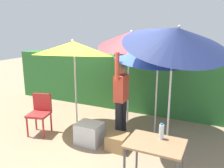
{
  "coord_description": "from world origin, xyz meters",
  "views": [
    {
      "loc": [
        2.23,
        -4.36,
        2.37
      ],
      "look_at": [
        0.0,
        0.3,
        1.1
      ],
      "focal_mm": 37.87,
      "sensor_mm": 36.0,
      "label": 1
    }
  ],
  "objects_px": {
    "folding_table": "(155,149)",
    "bottle_water": "(161,132)",
    "umbrella_yellow": "(176,37)",
    "cooler_box": "(89,133)",
    "umbrella_navy": "(160,47)",
    "umbrella_orange": "(73,49)",
    "person_vendor": "(121,96)",
    "umbrella_rainbow": "(130,38)",
    "crate_cardboard": "(118,142)",
    "chair_plastic": "(40,111)"
  },
  "relations": [
    {
      "from": "umbrella_navy",
      "to": "folding_table",
      "type": "height_order",
      "value": "umbrella_navy"
    },
    {
      "from": "umbrella_orange",
      "to": "crate_cardboard",
      "type": "height_order",
      "value": "umbrella_orange"
    },
    {
      "from": "chair_plastic",
      "to": "folding_table",
      "type": "xyz_separation_m",
      "value": [
        2.86,
        -0.82,
        0.17
      ]
    },
    {
      "from": "folding_table",
      "to": "umbrella_yellow",
      "type": "bearing_deg",
      "value": 91.87
    },
    {
      "from": "umbrella_navy",
      "to": "folding_table",
      "type": "distance_m",
      "value": 2.39
    },
    {
      "from": "person_vendor",
      "to": "bottle_water",
      "type": "bearing_deg",
      "value": -47.32
    },
    {
      "from": "umbrella_yellow",
      "to": "umbrella_orange",
      "type": "bearing_deg",
      "value": 177.25
    },
    {
      "from": "umbrella_rainbow",
      "to": "cooler_box",
      "type": "xyz_separation_m",
      "value": [
        -0.33,
        -1.37,
        -1.88
      ]
    },
    {
      "from": "umbrella_orange",
      "to": "person_vendor",
      "type": "height_order",
      "value": "umbrella_orange"
    },
    {
      "from": "umbrella_rainbow",
      "to": "bottle_water",
      "type": "xyz_separation_m",
      "value": [
        1.32,
        -2.09,
        -1.2
      ]
    },
    {
      "from": "crate_cardboard",
      "to": "umbrella_rainbow",
      "type": "bearing_deg",
      "value": 102.65
    },
    {
      "from": "umbrella_yellow",
      "to": "umbrella_navy",
      "type": "xyz_separation_m",
      "value": [
        -0.46,
        0.75,
        -0.25
      ]
    },
    {
      "from": "umbrella_navy",
      "to": "bottle_water",
      "type": "xyz_separation_m",
      "value": [
        0.54,
        -1.82,
        -1.04
      ]
    },
    {
      "from": "umbrella_navy",
      "to": "bottle_water",
      "type": "bearing_deg",
      "value": -73.45
    },
    {
      "from": "chair_plastic",
      "to": "cooler_box",
      "type": "distance_m",
      "value": 1.28
    },
    {
      "from": "person_vendor",
      "to": "umbrella_orange",
      "type": "bearing_deg",
      "value": -174.03
    },
    {
      "from": "umbrella_orange",
      "to": "chair_plastic",
      "type": "relative_size",
      "value": 2.44
    },
    {
      "from": "umbrella_orange",
      "to": "cooler_box",
      "type": "xyz_separation_m",
      "value": [
        0.63,
        -0.46,
        -1.67
      ]
    },
    {
      "from": "umbrella_orange",
      "to": "umbrella_yellow",
      "type": "height_order",
      "value": "umbrella_yellow"
    },
    {
      "from": "crate_cardboard",
      "to": "person_vendor",
      "type": "bearing_deg",
      "value": 107.3
    },
    {
      "from": "umbrella_yellow",
      "to": "crate_cardboard",
      "type": "bearing_deg",
      "value": -160.22
    },
    {
      "from": "umbrella_rainbow",
      "to": "crate_cardboard",
      "type": "xyz_separation_m",
      "value": [
        0.3,
        -1.36,
        -1.95
      ]
    },
    {
      "from": "umbrella_orange",
      "to": "bottle_water",
      "type": "height_order",
      "value": "umbrella_orange"
    },
    {
      "from": "chair_plastic",
      "to": "person_vendor",
      "type": "bearing_deg",
      "value": 19.86
    },
    {
      "from": "umbrella_navy",
      "to": "bottle_water",
      "type": "distance_m",
      "value": 2.17
    },
    {
      "from": "umbrella_rainbow",
      "to": "umbrella_yellow",
      "type": "bearing_deg",
      "value": -39.37
    },
    {
      "from": "umbrella_orange",
      "to": "cooler_box",
      "type": "bearing_deg",
      "value": -35.77
    },
    {
      "from": "person_vendor",
      "to": "cooler_box",
      "type": "bearing_deg",
      "value": -129.06
    },
    {
      "from": "chair_plastic",
      "to": "cooler_box",
      "type": "xyz_separation_m",
      "value": [
        1.25,
        0.05,
        -0.29
      ]
    },
    {
      "from": "umbrella_navy",
      "to": "cooler_box",
      "type": "bearing_deg",
      "value": -135.31
    },
    {
      "from": "person_vendor",
      "to": "crate_cardboard",
      "type": "bearing_deg",
      "value": -72.7
    },
    {
      "from": "umbrella_rainbow",
      "to": "chair_plastic",
      "type": "bearing_deg",
      "value": -138.11
    },
    {
      "from": "umbrella_rainbow",
      "to": "umbrella_yellow",
      "type": "height_order",
      "value": "umbrella_yellow"
    },
    {
      "from": "umbrella_yellow",
      "to": "cooler_box",
      "type": "relative_size",
      "value": 5.35
    },
    {
      "from": "umbrella_yellow",
      "to": "person_vendor",
      "type": "bearing_deg",
      "value": 168.78
    },
    {
      "from": "folding_table",
      "to": "bottle_water",
      "type": "xyz_separation_m",
      "value": [
        0.04,
        0.15,
        0.21
      ]
    },
    {
      "from": "cooler_box",
      "to": "crate_cardboard",
      "type": "bearing_deg",
      "value": 1.16
    },
    {
      "from": "umbrella_rainbow",
      "to": "umbrella_navy",
      "type": "xyz_separation_m",
      "value": [
        0.78,
        -0.27,
        -0.16
      ]
    },
    {
      "from": "umbrella_rainbow",
      "to": "folding_table",
      "type": "distance_m",
      "value": 2.94
    },
    {
      "from": "umbrella_yellow",
      "to": "umbrella_navy",
      "type": "height_order",
      "value": "umbrella_yellow"
    },
    {
      "from": "cooler_box",
      "to": "folding_table",
      "type": "distance_m",
      "value": 1.89
    },
    {
      "from": "person_vendor",
      "to": "folding_table",
      "type": "distance_m",
      "value": 1.86
    },
    {
      "from": "cooler_box",
      "to": "crate_cardboard",
      "type": "relative_size",
      "value": 1.31
    },
    {
      "from": "umbrella_rainbow",
      "to": "bottle_water",
      "type": "height_order",
      "value": "umbrella_rainbow"
    },
    {
      "from": "umbrella_rainbow",
      "to": "umbrella_yellow",
      "type": "distance_m",
      "value": 1.61
    },
    {
      "from": "umbrella_navy",
      "to": "bottle_water",
      "type": "relative_size",
      "value": 9.66
    },
    {
      "from": "umbrella_navy",
      "to": "person_vendor",
      "type": "height_order",
      "value": "umbrella_navy"
    },
    {
      "from": "cooler_box",
      "to": "bottle_water",
      "type": "height_order",
      "value": "bottle_water"
    },
    {
      "from": "umbrella_orange",
      "to": "folding_table",
      "type": "height_order",
      "value": "umbrella_orange"
    },
    {
      "from": "chair_plastic",
      "to": "folding_table",
      "type": "distance_m",
      "value": 2.98
    }
  ]
}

